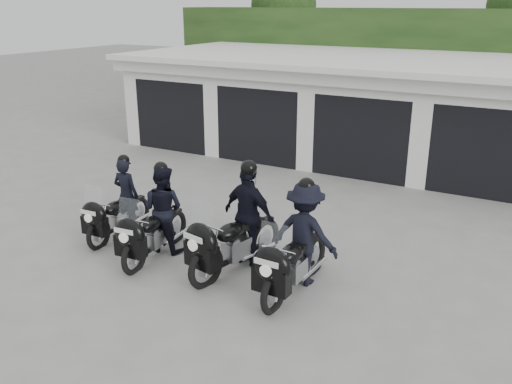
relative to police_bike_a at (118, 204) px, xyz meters
The scene contains 7 objects.
ground 3.11m from the police_bike_a, ahead, with size 80.00×80.00×0.00m, color gray.
garage_block 9.08m from the police_bike_a, 70.64° to the left, with size 16.40×6.80×2.96m.
background_vegetation 13.97m from the police_bike_a, 75.88° to the left, with size 20.00×3.90×5.80m.
police_bike_a is the anchor object (origin of this frame).
police_bike_b 1.27m from the police_bike_a, 12.74° to the right, with size 0.87×2.08×1.81m.
police_bike_c 2.88m from the police_bike_a, ahead, with size 1.20×2.28×2.01m.
police_bike_d 4.07m from the police_bike_a, ahead, with size 1.17×2.20×1.92m.
Camera 1 is at (4.34, -8.02, 4.51)m, focal length 38.00 mm.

